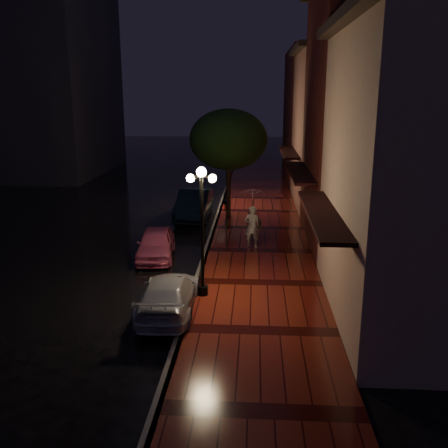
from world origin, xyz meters
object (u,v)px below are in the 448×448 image
at_px(pink_car, 156,244).
at_px(navy_car, 194,205).
at_px(streetlamp_near, 202,224).
at_px(street_tree, 229,141).
at_px(parking_meter, 226,231).
at_px(streetlamp_far, 227,164).
at_px(silver_car, 169,295).
at_px(woman_with_umbrella, 253,209).

bearing_deg(pink_car, navy_car, 77.65).
xyz_separation_m(streetlamp_near, pink_car, (-2.41, 4.16, -1.98)).
relative_size(street_tree, parking_meter, 4.53).
height_order(streetlamp_far, street_tree, street_tree).
height_order(streetlamp_far, parking_meter, streetlamp_far).
relative_size(streetlamp_near, navy_car, 0.90).
distance_m(pink_car, silver_car, 5.51).
xyz_separation_m(streetlamp_far, woman_with_umbrella, (1.61, -8.58, -0.72)).
bearing_deg(streetlamp_far, silver_car, -93.59).
xyz_separation_m(street_tree, woman_with_umbrella, (1.35, -5.57, -2.37)).
height_order(silver_car, woman_with_umbrella, woman_with_umbrella).
bearing_deg(silver_car, pink_car, -76.15).
height_order(streetlamp_near, pink_car, streetlamp_near).
relative_size(woman_with_umbrella, parking_meter, 2.04).
relative_size(streetlamp_near, street_tree, 0.74).
bearing_deg(silver_car, parking_meter, -104.05).
relative_size(pink_car, navy_car, 0.76).
distance_m(street_tree, parking_meter, 6.60).
height_order(street_tree, pink_car, street_tree).
bearing_deg(woman_with_umbrella, pink_car, 26.68).
relative_size(street_tree, silver_car, 1.40).
bearing_deg(streetlamp_far, woman_with_umbrella, -79.40).
xyz_separation_m(pink_car, woman_with_umbrella, (4.01, 1.26, 1.25)).
height_order(pink_car, silver_car, pink_car).
bearing_deg(silver_car, woman_with_umbrella, -112.71).
xyz_separation_m(street_tree, pink_car, (-2.67, -6.83, -3.62)).
bearing_deg(parking_meter, silver_car, -89.85).
distance_m(streetlamp_far, navy_car, 3.84).
height_order(navy_car, silver_car, navy_car).
height_order(street_tree, parking_meter, street_tree).
distance_m(streetlamp_near, woman_with_umbrella, 5.70).
relative_size(streetlamp_near, parking_meter, 3.36).
xyz_separation_m(streetlamp_far, street_tree, (0.26, -3.01, 1.64)).
height_order(streetlamp_far, pink_car, streetlamp_far).
distance_m(pink_car, parking_meter, 3.12).
distance_m(streetlamp_near, silver_car, 2.50).
distance_m(street_tree, navy_car, 3.93).
bearing_deg(street_tree, navy_car, 178.85).
bearing_deg(woman_with_umbrella, streetlamp_near, 82.73).
bearing_deg(pink_car, silver_car, -80.52).
bearing_deg(navy_car, parking_meter, -68.71).
bearing_deg(parking_meter, pink_car, -145.95).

